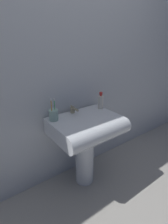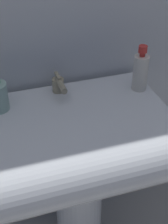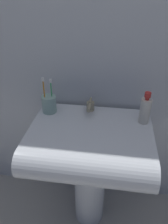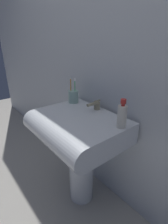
# 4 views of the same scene
# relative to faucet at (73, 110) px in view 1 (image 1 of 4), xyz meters

# --- Properties ---
(ground_plane) EXTENTS (6.00, 6.00, 0.00)m
(ground_plane) POSITION_rel_faucet_xyz_m (0.02, -0.16, -0.78)
(ground_plane) COLOR #ADA89E
(ground_plane) RESTS_ON ground
(wall_back) EXTENTS (5.00, 0.05, 2.40)m
(wall_back) POSITION_rel_faucet_xyz_m (0.02, 0.10, 0.42)
(wall_back) COLOR silver
(wall_back) RESTS_ON ground
(sink_pedestal) EXTENTS (0.19, 0.19, 0.59)m
(sink_pedestal) POSITION_rel_faucet_xyz_m (0.02, -0.16, -0.48)
(sink_pedestal) COLOR white
(sink_pedestal) RESTS_ON ground
(sink_basin) EXTENTS (0.64, 0.51, 0.15)m
(sink_basin) POSITION_rel_faucet_xyz_m (0.02, -0.21, -0.11)
(sink_basin) COLOR white
(sink_basin) RESTS_ON sink_pedestal
(faucet) EXTENTS (0.05, 0.12, 0.07)m
(faucet) POSITION_rel_faucet_xyz_m (0.00, 0.00, 0.00)
(faucet) COLOR tan
(faucet) RESTS_ON sink_basin
(toothbrush_cup) EXTENTS (0.08, 0.08, 0.21)m
(toothbrush_cup) POSITION_rel_faucet_xyz_m (-0.23, -0.04, 0.02)
(toothbrush_cup) COLOR #99BFB2
(toothbrush_cup) RESTS_ON sink_basin
(soap_bottle) EXTENTS (0.06, 0.06, 0.18)m
(soap_bottle) POSITION_rel_faucet_xyz_m (0.30, -0.07, 0.04)
(soap_bottle) COLOR silver
(soap_bottle) RESTS_ON sink_basin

